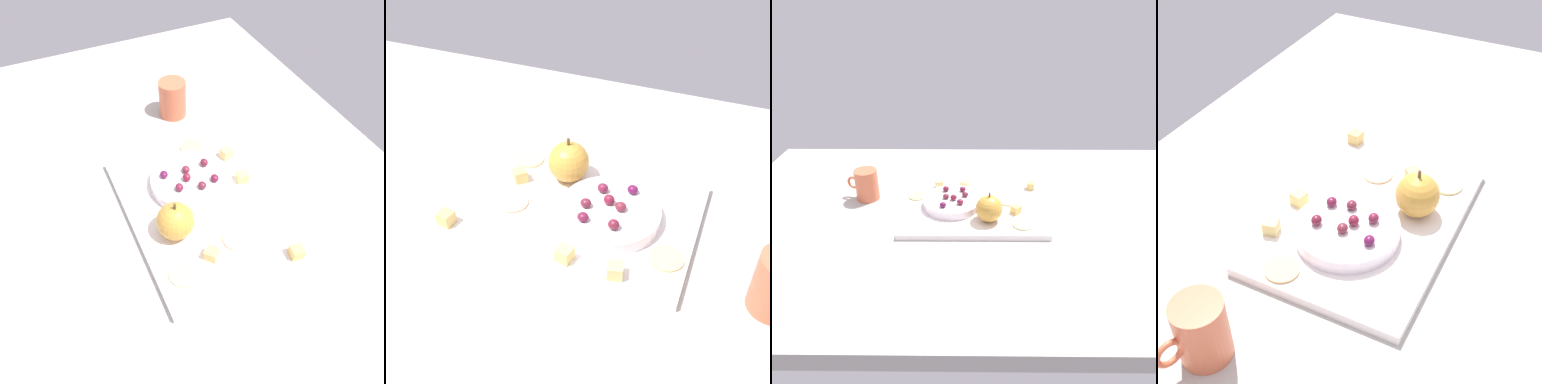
{
  "view_description": "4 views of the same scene",
  "coord_description": "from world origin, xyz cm",
  "views": [
    {
      "loc": [
        -41.9,
        21.53,
        66.02
      ],
      "look_at": [
        4.32,
        0.32,
        8.08
      ],
      "focal_mm": 36.89,
      "sensor_mm": 36.0,
      "label": 1
    },
    {
      "loc": [
        23.78,
        -55.19,
        59.01
      ],
      "look_at": [
        2.9,
        -1.42,
        10.37
      ],
      "focal_mm": 45.97,
      "sensor_mm": 36.0,
      "label": 2
    },
    {
      "loc": [
        3.94,
        86.98,
        58.83
      ],
      "look_at": [
        4.68,
        -0.01,
        10.78
      ],
      "focal_mm": 34.29,
      "sensor_mm": 36.0,
      "label": 3
    },
    {
      "loc": [
        61.63,
        26.59,
        63.62
      ],
      "look_at": [
        2.24,
        -3.27,
        9.5
      ],
      "focal_mm": 51.43,
      "sensor_mm": 36.0,
      "label": 4
    }
  ],
  "objects": [
    {
      "name": "cracker_0",
      "position": [
        -10.44,
        8.7,
        6.13
      ],
      "size": [
        5.17,
        5.17,
        0.4
      ],
      "primitive_type": "cylinder",
      "color": "#D3C687",
      "rests_on": "platter"
    },
    {
      "name": "serving_dish",
      "position": [
        7.95,
        -0.88,
        7.1
      ],
      "size": [
        15.98,
        15.98,
        2.33
      ],
      "primitive_type": "cylinder",
      "color": "white",
      "rests_on": "platter"
    },
    {
      "name": "grape_2",
      "position": [
        5.68,
        2.39,
        9.06
      ],
      "size": [
        1.77,
        1.59,
        1.59
      ],
      "primitive_type": "ellipsoid",
      "color": "maroon",
      "rests_on": "serving_dish"
    },
    {
      "name": "platter",
      "position": [
        2.16,
        -0.28,
        5.12
      ],
      "size": [
        38.73,
        26.72,
        1.62
      ],
      "primitive_type": "cube",
      "color": "white",
      "rests_on": "table"
    },
    {
      "name": "cheese_cube_1",
      "position": [
        -15.29,
        -10.91,
        7.04
      ],
      "size": [
        2.51,
        2.51,
        2.22
      ],
      "primitive_type": "cube",
      "rotation": [
        0.0,
        0.0,
        1.43
      ],
      "color": "#E8C166",
      "rests_on": "platter"
    },
    {
      "name": "cheese_cube_3",
      "position": [
        4.62,
        -11.26,
        7.04
      ],
      "size": [
        2.63,
        2.63,
        2.22
      ],
      "primitive_type": "cube",
      "rotation": [
        0.0,
        0.0,
        1.36
      ],
      "color": "#F3D273",
      "rests_on": "platter"
    },
    {
      "name": "apple_stem",
      "position": [
        -1.84,
        6.42,
        13.57
      ],
      "size": [
        0.5,
        0.5,
        1.2
      ],
      "primitive_type": "cylinder",
      "color": "brown",
      "rests_on": "apple_whole"
    },
    {
      "name": "grape_0",
      "position": [
        7.53,
        0.19,
        9.1
      ],
      "size": [
        1.77,
        1.59,
        1.67
      ],
      "primitive_type": "ellipsoid",
      "color": "maroon",
      "rests_on": "serving_dish"
    },
    {
      "name": "grape_1",
      "position": [
        9.89,
        -4.98,
        9.07
      ],
      "size": [
        1.77,
        1.59,
        1.61
      ],
      "primitive_type": "ellipsoid",
      "color": "maroon",
      "rests_on": "serving_dish"
    },
    {
      "name": "apple_whole",
      "position": [
        -1.84,
        6.42,
        9.45
      ],
      "size": [
        7.04,
        7.04,
        7.04
      ],
      "primitive_type": "sphere",
      "color": "gold",
      "rests_on": "platter"
    },
    {
      "name": "grape_5",
      "position": [
        5.09,
        -5.0,
        8.99
      ],
      "size": [
        1.77,
        1.59,
        1.44
      ],
      "primitive_type": "ellipsoid",
      "color": "maroon",
      "rests_on": "serving_dish"
    },
    {
      "name": "cheese_cube_2",
      "position": [
        12.32,
        -11.56,
        7.04
      ],
      "size": [
        2.68,
        2.68,
        2.22
      ],
      "primitive_type": "cube",
      "rotation": [
        0.0,
        0.0,
        0.24
      ],
      "color": "#E4C776",
      "rests_on": "platter"
    },
    {
      "name": "table",
      "position": [
        0.0,
        0.0,
        2.16
      ],
      "size": [
        147.76,
        91.97,
        4.32
      ],
      "primitive_type": "cube",
      "color": "#B2B0A8",
      "rests_on": "ground"
    },
    {
      "name": "cracker_1",
      "position": [
        -7.94,
        -3.02,
        6.13
      ],
      "size": [
        5.17,
        5.17,
        0.4
      ],
      "primitive_type": "cylinder",
      "color": "#E1BA8D",
      "rests_on": "platter"
    },
    {
      "name": "grape_4",
      "position": [
        9.66,
        -0.77,
        9.01
      ],
      "size": [
        1.77,
        1.59,
        1.48
      ],
      "primitive_type": "ellipsoid",
      "color": "maroon",
      "rests_on": "serving_dish"
    },
    {
      "name": "grape_6",
      "position": [
        4.38,
        -1.9,
        8.99
      ],
      "size": [
        1.77,
        1.59,
        1.45
      ],
      "primitive_type": "ellipsoid",
      "color": "maroon",
      "rests_on": "serving_dish"
    },
    {
      "name": "grape_3",
      "position": [
        10.22,
        3.81,
        8.99
      ],
      "size": [
        1.77,
        1.59,
        1.46
      ],
      "primitive_type": "ellipsoid",
      "color": "#5F1643",
      "rests_on": "serving_dish"
    },
    {
      "name": "cheese_cube_0",
      "position": [
        -9.36,
        2.83,
        7.04
      ],
      "size": [
        3.14,
        3.14,
        2.22
      ],
      "primitive_type": "cube",
      "rotation": [
        0.0,
        0.0,
        0.74
      ],
      "color": "#E8C76B",
      "rests_on": "platter"
    },
    {
      "name": "cracker_2",
      "position": [
        18.37,
        -5.93,
        6.13
      ],
      "size": [
        5.17,
        5.17,
        0.4
      ],
      "primitive_type": "cylinder",
      "color": "#D7B67C",
      "rests_on": "platter"
    }
  ]
}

